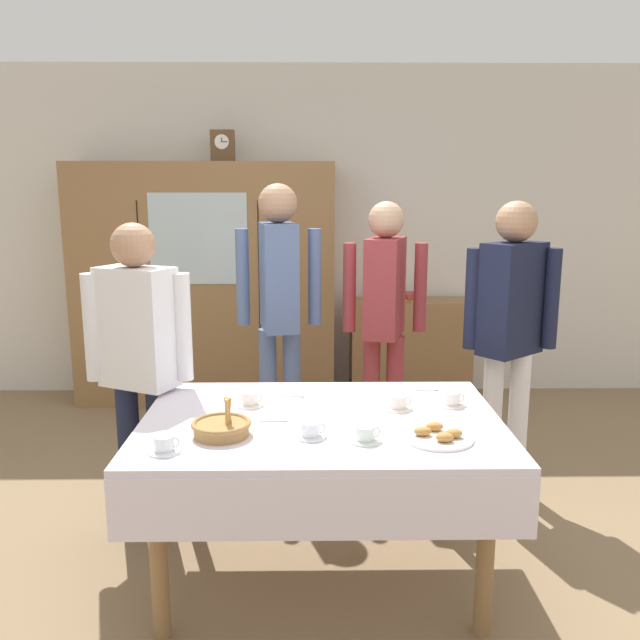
{
  "coord_description": "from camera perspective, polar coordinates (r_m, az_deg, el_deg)",
  "views": [
    {
      "loc": [
        -0.04,
        -2.87,
        1.73
      ],
      "look_at": [
        0.0,
        0.2,
        1.11
      ],
      "focal_mm": 36.75,
      "sensor_mm": 36.0,
      "label": 1
    }
  ],
  "objects": [
    {
      "name": "wall_cabinet",
      "position": [
        5.36,
        -9.98,
        3.06
      ],
      "size": [
        2.07,
        0.46,
        1.92
      ],
      "color": "olive",
      "rests_on": "ground"
    },
    {
      "name": "tea_cup_near_right",
      "position": [
        2.6,
        4.0,
        -9.92
      ],
      "size": [
        0.13,
        0.13,
        0.06
      ],
      "color": "silver",
      "rests_on": "dining_table"
    },
    {
      "name": "tea_cup_far_right",
      "position": [
        3.06,
        11.41,
        -6.83
      ],
      "size": [
        0.13,
        0.13,
        0.06
      ],
      "color": "white",
      "rests_on": "dining_table"
    },
    {
      "name": "dining_table",
      "position": [
        2.85,
        0.11,
        -10.74
      ],
      "size": [
        1.54,
        1.06,
        0.76
      ],
      "color": "olive",
      "rests_on": "ground"
    },
    {
      "name": "mantel_clock",
      "position": [
        5.28,
        -8.47,
        14.76
      ],
      "size": [
        0.18,
        0.11,
        0.24
      ],
      "color": "brown",
      "rests_on": "wall_cabinet"
    },
    {
      "name": "spoon_far_right",
      "position": [
        3.26,
        9.61,
        -6.01
      ],
      "size": [
        0.12,
        0.02,
        0.01
      ],
      "color": "silver",
      "rests_on": "dining_table"
    },
    {
      "name": "tea_cup_mid_left",
      "position": [
        3.01,
        -6.13,
        -6.91
      ],
      "size": [
        0.13,
        0.13,
        0.06
      ],
      "color": "white",
      "rests_on": "dining_table"
    },
    {
      "name": "person_behind_table_right",
      "position": [
        3.76,
        16.27,
        0.02
      ],
      "size": [
        0.52,
        0.38,
        1.66
      ],
      "color": "silver",
      "rests_on": "ground"
    },
    {
      "name": "back_wall",
      "position": [
        5.54,
        -0.32,
        7.54
      ],
      "size": [
        6.4,
        0.1,
        2.7
      ],
      "primitive_type": "cube",
      "color": "silver",
      "rests_on": "ground"
    },
    {
      "name": "ground_plane",
      "position": [
        3.36,
        0.05,
        -19.58
      ],
      "size": [
        12.0,
        12.0,
        0.0
      ],
      "primitive_type": "plane",
      "color": "#846B4C",
      "rests_on": "ground"
    },
    {
      "name": "spoon_near_left",
      "position": [
        2.81,
        -3.63,
        -8.75
      ],
      "size": [
        0.12,
        0.02,
        0.01
      ],
      "color": "silver",
      "rests_on": "dining_table"
    },
    {
      "name": "person_beside_shelf",
      "position": [
        3.3,
        -15.49,
        -2.62
      ],
      "size": [
        0.52,
        0.34,
        1.57
      ],
      "color": "#191E38",
      "rests_on": "ground"
    },
    {
      "name": "spoon_near_right",
      "position": [
        3.12,
        -2.06,
        -6.66
      ],
      "size": [
        0.12,
        0.02,
        0.01
      ],
      "color": "silver",
      "rests_on": "dining_table"
    },
    {
      "name": "tea_cup_center",
      "position": [
        2.56,
        -13.39,
        -10.56
      ],
      "size": [
        0.13,
        0.13,
        0.06
      ],
      "color": "white",
      "rests_on": "dining_table"
    },
    {
      "name": "pastry_plate",
      "position": [
        2.66,
        10.25,
        -9.87
      ],
      "size": [
        0.28,
        0.28,
        0.05
      ],
      "color": "white",
      "rests_on": "dining_table"
    },
    {
      "name": "person_behind_table_left",
      "position": [
        4.02,
        -3.6,
        2.13
      ],
      "size": [
        0.52,
        0.39,
        1.76
      ],
      "color": "slate",
      "rests_on": "ground"
    },
    {
      "name": "person_near_right_end",
      "position": [
        4.09,
        5.64,
        1.2
      ],
      "size": [
        0.52,
        0.4,
        1.65
      ],
      "color": "#933338",
      "rests_on": "ground"
    },
    {
      "name": "bookshelf_low",
      "position": [
        5.5,
        7.84,
        -2.5
      ],
      "size": [
        0.99,
        0.35,
        0.82
      ],
      "color": "olive",
      "rests_on": "ground"
    },
    {
      "name": "book_stack",
      "position": [
        5.41,
        7.97,
        2.03
      ],
      "size": [
        0.15,
        0.23,
        0.06
      ],
      "color": "#B29333",
      "rests_on": "bookshelf_low"
    },
    {
      "name": "bread_basket",
      "position": [
        2.68,
        -8.58,
        -9.22
      ],
      "size": [
        0.24,
        0.24,
        0.16
      ],
      "color": "#9E7542",
      "rests_on": "dining_table"
    },
    {
      "name": "tea_cup_mid_right",
      "position": [
        2.97,
        6.83,
        -7.23
      ],
      "size": [
        0.13,
        0.13,
        0.06
      ],
      "color": "white",
      "rests_on": "dining_table"
    },
    {
      "name": "tea_cup_front_edge",
      "position": [
        2.63,
        -0.81,
        -9.6
      ],
      "size": [
        0.13,
        0.13,
        0.06
      ],
      "color": "white",
      "rests_on": "dining_table"
    }
  ]
}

